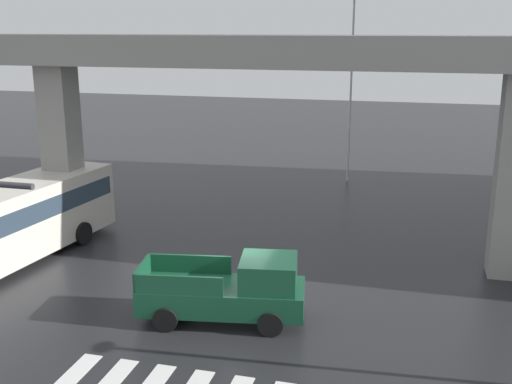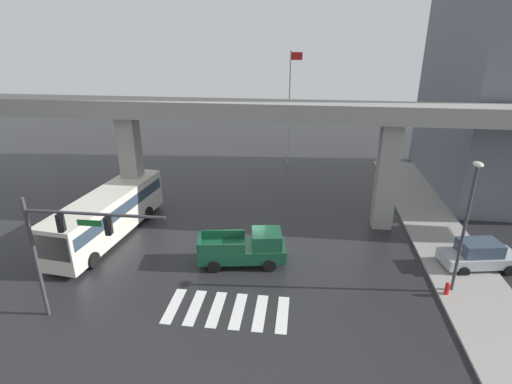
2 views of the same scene
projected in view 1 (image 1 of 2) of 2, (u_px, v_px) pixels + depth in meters
The scene contains 5 objects.
ground_plane at pixel (234, 300), 20.91m from camera, with size 120.00×120.00×0.00m, color #232326.
elevated_overpass at pixel (268, 67), 23.41m from camera, with size 56.42×2.38×8.60m.
pickup_truck at pixel (231, 291), 19.22m from camera, with size 5.34×2.68×2.08m.
city_bus at pixel (5, 222), 23.57m from camera, with size 3.71×11.01×2.99m.
flagpole at pixel (353, 71), 35.35m from camera, with size 1.16×0.12×11.27m.
Camera 1 is at (5.60, -18.46, 8.88)m, focal length 43.62 mm.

